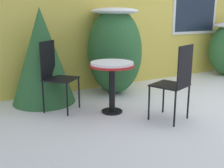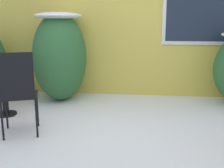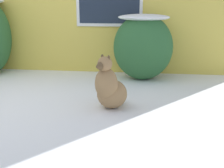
{
  "view_description": "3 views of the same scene",
  "coord_description": "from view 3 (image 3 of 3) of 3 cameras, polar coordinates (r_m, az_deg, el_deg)",
  "views": [
    {
      "loc": [
        -3.52,
        -2.5,
        1.38
      ],
      "look_at": [
        -1.59,
        0.81,
        0.42
      ],
      "focal_mm": 45.0,
      "sensor_mm": 36.0,
      "label": 1
    },
    {
      "loc": [
        0.4,
        -2.9,
        1.35
      ],
      "look_at": [
        0.0,
        0.6,
        0.55
      ],
      "focal_mm": 45.0,
      "sensor_mm": 36.0,
      "label": 2
    },
    {
      "loc": [
        2.11,
        -3.5,
        1.33
      ],
      "look_at": [
        1.67,
        0.06,
        0.33
      ],
      "focal_mm": 45.0,
      "sensor_mm": 36.0,
      "label": 3
    }
  ],
  "objects": [
    {
      "name": "shrub_middle",
      "position": [
        5.21,
        6.32,
        7.8
      ],
      "size": [
        1.08,
        0.85,
        1.2
      ],
      "color": "#2D6033",
      "rests_on": "ground_plane"
    },
    {
      "name": "dog",
      "position": [
        3.7,
        -0.48,
        -0.93
      ],
      "size": [
        0.55,
        0.58,
        0.74
      ],
      "rotation": [
        0.0,
        0.0,
        -0.54
      ],
      "color": "#937047",
      "rests_on": "ground_plane"
    }
  ]
}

